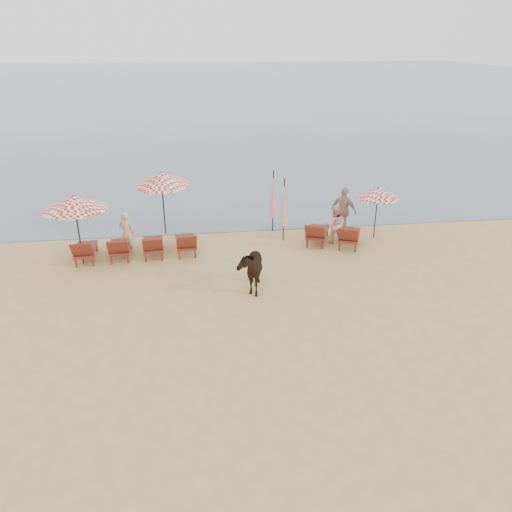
{
  "coord_description": "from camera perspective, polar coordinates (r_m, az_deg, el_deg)",
  "views": [
    {
      "loc": [
        -1.87,
        -9.41,
        7.57
      ],
      "look_at": [
        0.0,
        5.0,
        1.1
      ],
      "focal_mm": 35.0,
      "sensor_mm": 36.0,
      "label": 1
    }
  ],
  "objects": [
    {
      "name": "cow",
      "position": [
        15.96,
        -0.72,
        -1.3
      ],
      "size": [
        1.02,
        1.86,
        1.5
      ],
      "primitive_type": "imported",
      "rotation": [
        0.0,
        0.0,
        -0.12
      ],
      "color": "black",
      "rests_on": "ground"
    },
    {
      "name": "umbrella_closed_left",
      "position": [
        19.58,
        3.2,
        6.1
      ],
      "size": [
        0.31,
        0.31,
        2.54
      ],
      "rotation": [
        0.0,
        0.0,
        -0.31
      ],
      "color": "black",
      "rests_on": "ground"
    },
    {
      "name": "umbrella_open_right",
      "position": [
        20.25,
        13.78,
        7.06
      ],
      "size": [
        1.73,
        1.73,
        2.11
      ],
      "rotation": [
        0.0,
        0.0,
        0.1
      ],
      "color": "black",
      "rests_on": "ground"
    },
    {
      "name": "sea",
      "position": [
        89.75,
        -6.53,
        19.02
      ],
      "size": [
        160.0,
        140.0,
        0.06
      ],
      "primitive_type": "cube",
      "color": "#51606B",
      "rests_on": "ground"
    },
    {
      "name": "umbrella_closed_right",
      "position": [
        20.51,
        1.97,
        7.08
      ],
      "size": [
        0.32,
        0.32,
        2.61
      ],
      "rotation": [
        0.0,
        0.0,
        -0.35
      ],
      "color": "black",
      "rests_on": "ground"
    },
    {
      "name": "lounger_cluster_left",
      "position": [
        18.8,
        -13.52,
        1.14
      ],
      "size": [
        4.47,
        2.15,
        0.69
      ],
      "rotation": [
        0.0,
        0.0,
        0.07
      ],
      "color": "maroon",
      "rests_on": "ground"
    },
    {
      "name": "lounger_cluster_right",
      "position": [
        19.6,
        8.77,
        2.55
      ],
      "size": [
        2.56,
        2.51,
        0.71
      ],
      "rotation": [
        0.0,
        0.0,
        -0.38
      ],
      "color": "maroon",
      "rests_on": "ground"
    },
    {
      "name": "beachgoer_right_a",
      "position": [
        19.81,
        8.9,
        3.58
      ],
      "size": [
        0.74,
        0.59,
        1.51
      ],
      "primitive_type": "imported",
      "rotation": [
        0.0,
        0.0,
        3.16
      ],
      "color": "#DBA389",
      "rests_on": "ground"
    },
    {
      "name": "umbrella_open_left_b",
      "position": [
        20.32,
        -10.76,
        8.73
      ],
      "size": [
        2.14,
        2.18,
        2.73
      ],
      "rotation": [
        0.0,
        0.0,
        -0.36
      ],
      "color": "black",
      "rests_on": "ground"
    },
    {
      "name": "beachgoer_left",
      "position": [
        19.24,
        -14.55,
        2.62
      ],
      "size": [
        0.68,
        0.56,
        1.61
      ],
      "primitive_type": "imported",
      "rotation": [
        0.0,
        0.0,
        2.81
      ],
      "color": "tan",
      "rests_on": "ground"
    },
    {
      "name": "umbrella_open_left_a",
      "position": [
        18.23,
        -20.07,
        5.73
      ],
      "size": [
        2.25,
        2.25,
        2.56
      ],
      "rotation": [
        0.0,
        0.0,
        -0.41
      ],
      "color": "black",
      "rests_on": "ground"
    },
    {
      "name": "ground",
      "position": [
        12.22,
        3.12,
        -14.32
      ],
      "size": [
        120.0,
        120.0,
        0.0
      ],
      "primitive_type": "plane",
      "color": "tan",
      "rests_on": "ground"
    },
    {
      "name": "beachgoer_right_b",
      "position": [
        20.82,
        10.01,
        5.14
      ],
      "size": [
        1.14,
        1.13,
        1.94
      ],
      "primitive_type": "imported",
      "rotation": [
        0.0,
        0.0,
        2.36
      ],
      "color": "tan",
      "rests_on": "ground"
    }
  ]
}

